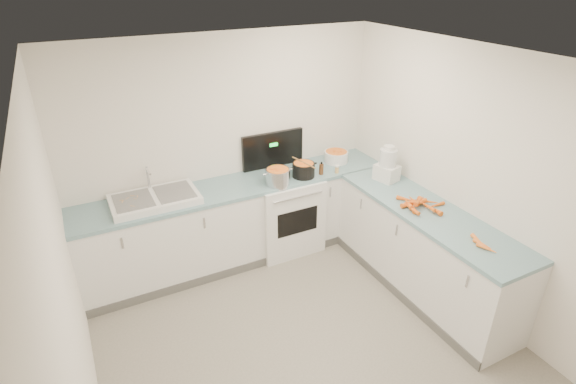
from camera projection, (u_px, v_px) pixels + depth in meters
name	position (u px, v px, depth m)	size (l,w,h in m)	color
floor	(315.00, 355.00, 3.98)	(3.50, 4.00, 0.00)	gray
ceiling	(325.00, 69.00, 2.84)	(3.50, 4.00, 0.00)	white
wall_back	(227.00, 149.00, 4.99)	(3.50, 2.50, 0.00)	white
wall_left	(69.00, 308.00, 2.70)	(4.00, 2.50, 0.00)	white
wall_right	(483.00, 188.00, 4.12)	(4.00, 2.50, 0.00)	white
counter_back	(241.00, 221.00, 5.11)	(3.50, 0.62, 0.94)	white
counter_right	(424.00, 251.00, 4.59)	(0.62, 2.20, 0.94)	white
stove	(284.00, 211.00, 5.32)	(0.76, 0.65, 1.36)	white
sink	(155.00, 199.00, 4.51)	(0.86, 0.52, 0.31)	white
steel_pot	(278.00, 178.00, 4.87)	(0.27, 0.27, 0.20)	silver
black_pot	(303.00, 171.00, 5.05)	(0.25, 0.25, 0.18)	black
wooden_spoon	(304.00, 162.00, 5.00)	(0.02, 0.02, 0.39)	#AD7A47
mixing_bowl	(336.00, 157.00, 5.42)	(0.29, 0.29, 0.13)	white
extract_bottle	(321.00, 169.00, 5.10)	(0.05, 0.05, 0.13)	#593319
spice_jar	(337.00, 170.00, 5.15)	(0.04, 0.04, 0.08)	#E5B266
food_processor	(387.00, 166.00, 4.92)	(0.25, 0.28, 0.40)	white
carrot_pile	(418.00, 204.00, 4.43)	(0.43, 0.49, 0.09)	orange
peeled_carrots	(482.00, 244.00, 3.82)	(0.12, 0.30, 0.04)	orange
peelings	(132.00, 200.00, 4.41)	(0.21, 0.25, 0.01)	tan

